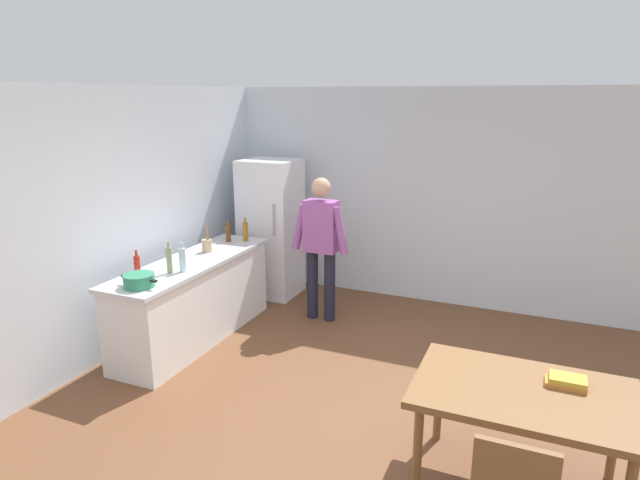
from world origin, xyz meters
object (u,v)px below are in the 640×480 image
object	(u,v)px
bottle_beer_brown	(228,233)
refrigerator	(271,228)
dining_table	(523,401)
bottle_sauce_red	(137,264)
person	(321,240)
utensil_jar	(207,245)
cooking_pot	(139,280)
bottle_vinegar_tall	(169,260)
bottle_oil_amber	(245,231)
bottle_water_clear	(182,260)
book_stack	(567,382)

from	to	relation	value
bottle_beer_brown	refrigerator	bearing A→B (deg)	79.22
dining_table	bottle_sauce_red	distance (m)	3.66
person	utensil_jar	xyz separation A→B (m)	(-1.08, -0.71, 0.00)
person	utensil_jar	size ratio (longest dim) A/B	5.31
cooking_pot	bottle_beer_brown	xyz separation A→B (m)	(-0.11, 1.67, 0.05)
bottle_vinegar_tall	bottle_sauce_red	world-z (taller)	bottle_vinegar_tall
bottle_sauce_red	bottle_oil_amber	distance (m)	1.53
cooking_pot	bottle_water_clear	size ratio (longest dim) A/B	1.33
bottle_sauce_red	book_stack	bearing A→B (deg)	-5.30
bottle_oil_amber	bottle_beer_brown	bearing A→B (deg)	-145.78
dining_table	book_stack	xyz separation A→B (m)	(0.25, 0.17, 0.11)
cooking_pot	bottle_oil_amber	bearing A→B (deg)	88.11
person	utensil_jar	distance (m)	1.29
bottle_vinegar_tall	bottle_oil_amber	bearing A→B (deg)	87.71
bottle_vinegar_tall	utensil_jar	bearing A→B (deg)	97.24
bottle_beer_brown	bottle_sauce_red	xyz separation A→B (m)	(-0.16, -1.38, -0.01)
bottle_water_clear	book_stack	xyz separation A→B (m)	(3.49, -0.59, -0.25)
bottle_beer_brown	bottle_sauce_red	bearing A→B (deg)	-96.59
cooking_pot	bottle_oil_amber	distance (m)	1.78
person	bottle_beer_brown	xyz separation A→B (m)	(-1.10, -0.24, 0.03)
bottle_water_clear	bottle_sauce_red	distance (m)	0.43
person	utensil_jar	bearing A→B (deg)	-146.87
bottle_beer_brown	bottle_oil_amber	world-z (taller)	bottle_oil_amber
bottle_water_clear	dining_table	bearing A→B (deg)	-13.07
person	dining_table	size ratio (longest dim) A/B	1.21
cooking_pot	bottle_water_clear	xyz separation A→B (m)	(0.10, 0.52, 0.07)
refrigerator	person	distance (m)	1.10
utensil_jar	cooking_pot	bearing A→B (deg)	-85.57
dining_table	bottle_beer_brown	bearing A→B (deg)	151.11
bottle_water_clear	bottle_oil_amber	xyz separation A→B (m)	(-0.04, 1.27, -0.01)
bottle_water_clear	bottle_sauce_red	world-z (taller)	bottle_water_clear
cooking_pot	dining_table	bearing A→B (deg)	-4.07
dining_table	bottle_sauce_red	world-z (taller)	bottle_sauce_red
bottle_oil_amber	bottle_vinegar_tall	bearing A→B (deg)	-92.29
dining_table	bottle_beer_brown	xyz separation A→B (m)	(-3.45, 1.90, 0.33)
dining_table	bottle_beer_brown	world-z (taller)	bottle_beer_brown
dining_table	utensil_jar	size ratio (longest dim) A/B	4.37
refrigerator	cooking_pot	world-z (taller)	refrigerator
refrigerator	bottle_vinegar_tall	xyz separation A→B (m)	(-0.04, -2.03, 0.14)
dining_table	bottle_oil_amber	bearing A→B (deg)	148.39
person	bottle_beer_brown	world-z (taller)	person
cooking_pot	bottle_vinegar_tall	distance (m)	0.44
cooking_pot	person	bearing A→B (deg)	62.56
utensil_jar	bottle_water_clear	bearing A→B (deg)	-74.48
bottle_water_clear	bottle_oil_amber	world-z (taller)	bottle_water_clear
utensil_jar	bottle_beer_brown	bearing A→B (deg)	92.14
refrigerator	book_stack	xyz separation A→B (m)	(3.55, -2.53, -0.12)
utensil_jar	bottle_sauce_red	world-z (taller)	utensil_jar
refrigerator	cooking_pot	xyz separation A→B (m)	(-0.04, -2.46, 0.06)
bottle_oil_amber	book_stack	size ratio (longest dim) A/B	1.10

